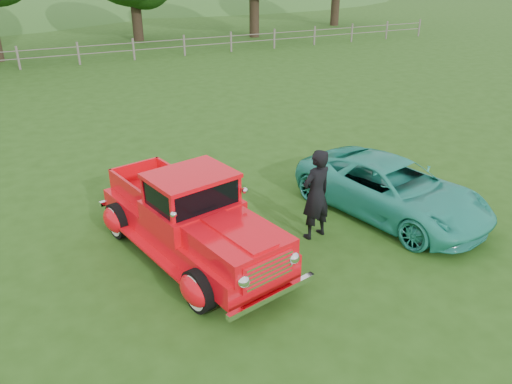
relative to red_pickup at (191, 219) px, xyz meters
name	(u,v)px	position (x,y,z in m)	size (l,w,h in m)	color
ground	(258,274)	(0.86, -1.17, -0.80)	(140.00, 140.00, 0.00)	#254C14
distant_hills	(1,50)	(-3.23, 58.30, -5.34)	(116.00, 60.00, 18.00)	#336525
fence_line	(78,53)	(0.86, 20.83, -0.19)	(48.00, 0.12, 1.20)	slate
red_pickup	(191,219)	(0.00, 0.00, 0.00)	(3.01, 5.25, 1.78)	black
teal_sedan	(392,189)	(4.65, -0.32, -0.16)	(2.10, 4.55, 1.26)	teal
man	(316,195)	(2.54, -0.44, 0.18)	(0.71, 0.47, 1.95)	black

